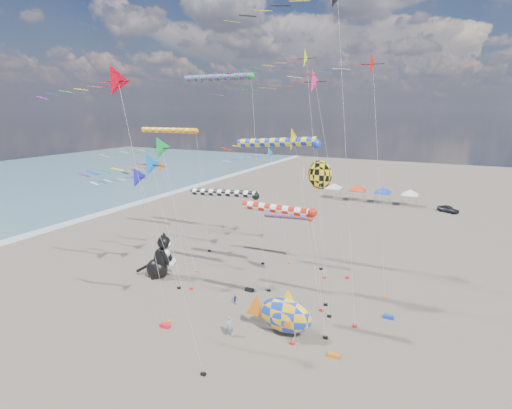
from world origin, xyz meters
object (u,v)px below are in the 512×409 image
object	(u,v)px
child_green	(275,316)
person_adult	(230,326)
cat_inflatable	(158,256)
child_blue	(235,300)
parked_car	(448,209)
fish_inflatable	(285,315)

from	to	relation	value
child_green	person_adult	bearing A→B (deg)	-110.93
cat_inflatable	child_green	world-z (taller)	cat_inflatable
child_green	child_blue	xyz separation A→B (m)	(-4.78, 1.32, -0.10)
person_adult	child_green	world-z (taller)	person_adult
parked_car	person_adult	bearing A→B (deg)	-167.12
child_green	fish_inflatable	bearing A→B (deg)	-32.51
cat_inflatable	parked_car	size ratio (longest dim) A/B	1.36
person_adult	fish_inflatable	bearing A→B (deg)	-11.15
fish_inflatable	child_green	size ratio (longest dim) A/B	5.35
cat_inflatable	child_green	size ratio (longest dim) A/B	4.57
cat_inflatable	child_blue	world-z (taller)	cat_inflatable
person_adult	parked_car	size ratio (longest dim) A/B	0.47
child_blue	parked_car	distance (m)	51.06
person_adult	child_blue	size ratio (longest dim) A/B	1.91
fish_inflatable	person_adult	size ratio (longest dim) A/B	3.37
child_blue	parked_car	xyz separation A→B (m)	(17.67, 47.91, 0.18)
fish_inflatable	child_blue	world-z (taller)	fish_inflatable
cat_inflatable	fish_inflatable	distance (m)	17.70
cat_inflatable	person_adult	xyz separation A→B (m)	(13.03, -6.84, -1.69)
fish_inflatable	child_blue	distance (m)	7.12
cat_inflatable	parked_car	bearing A→B (deg)	37.71
fish_inflatable	child_blue	bearing A→B (deg)	155.52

